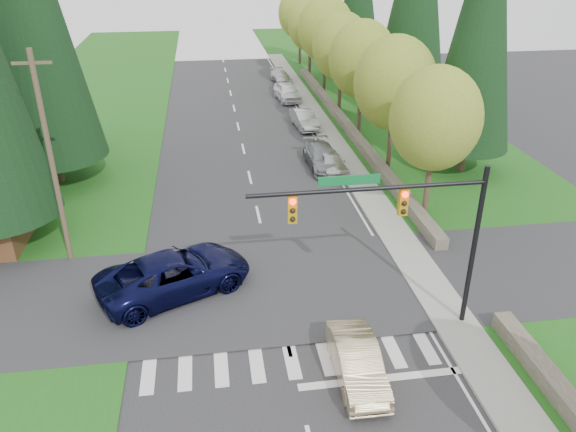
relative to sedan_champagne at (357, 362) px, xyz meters
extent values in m
plane|color=#28282B|center=(-2.14, -2.00, -0.70)|extent=(120.00, 120.00, 0.00)
cube|color=#1D5717|center=(10.86, 18.00, -0.67)|extent=(14.00, 110.00, 0.06)
cube|color=#1D5717|center=(-15.14, 18.00, -0.67)|extent=(14.00, 110.00, 0.06)
cube|color=#28282B|center=(-2.14, 6.00, -0.70)|extent=(120.00, 8.00, 0.10)
cube|color=gray|center=(4.76, 20.00, -0.63)|extent=(1.80, 80.00, 0.13)
cube|color=gray|center=(3.91, 20.00, -0.63)|extent=(0.20, 80.00, 0.13)
cube|color=#4C4438|center=(6.46, 28.00, -0.35)|extent=(0.70, 40.00, 0.70)
cylinder|color=black|center=(5.06, 2.50, 2.70)|extent=(0.20, 0.20, 6.80)
cylinder|color=black|center=(0.76, 2.50, 5.50)|extent=(8.60, 0.16, 0.16)
cube|color=#0C662D|center=(0.06, 2.55, 5.85)|extent=(2.20, 0.04, 0.35)
cube|color=#BF8C0C|center=(2.06, 2.50, 4.90)|extent=(0.32, 0.24, 1.00)
sphere|color=#FF0C05|center=(2.06, 2.36, 5.25)|extent=(0.22, 0.22, 0.22)
cube|color=#BF8C0C|center=(-1.94, 2.50, 4.90)|extent=(0.32, 0.24, 1.00)
sphere|color=#FF0C05|center=(-1.94, 2.36, 5.25)|extent=(0.22, 0.22, 0.22)
cylinder|color=#473828|center=(-11.64, 10.00, 4.30)|extent=(0.24, 0.24, 10.00)
cube|color=#473828|center=(-11.64, 10.00, 8.70)|extent=(1.60, 0.10, 0.12)
cylinder|color=#38281C|center=(7.06, 12.00, 1.68)|extent=(0.32, 0.32, 4.76)
ellipsoid|color=olive|center=(7.06, 12.00, 4.91)|extent=(4.80, 4.80, 5.52)
cylinder|color=#38281C|center=(7.16, 19.00, 1.77)|extent=(0.32, 0.32, 4.93)
ellipsoid|color=olive|center=(7.16, 19.00, 5.11)|extent=(5.20, 5.20, 5.98)
cylinder|color=#38281C|center=(6.96, 26.00, 1.82)|extent=(0.32, 0.32, 5.04)
ellipsoid|color=olive|center=(6.96, 26.00, 5.24)|extent=(5.00, 5.00, 5.75)
cylinder|color=#38281C|center=(7.06, 33.00, 1.71)|extent=(0.32, 0.32, 4.82)
ellipsoid|color=olive|center=(7.06, 33.00, 4.98)|extent=(5.00, 5.00, 5.75)
cylinder|color=#38281C|center=(7.16, 40.00, 1.88)|extent=(0.32, 0.32, 5.15)
ellipsoid|color=olive|center=(7.16, 40.00, 5.37)|extent=(5.40, 5.40, 6.21)
cylinder|color=#38281C|center=(6.96, 47.00, 1.65)|extent=(0.32, 0.32, 4.70)
ellipsoid|color=olive|center=(6.96, 47.00, 4.85)|extent=(4.80, 4.80, 5.52)
cylinder|color=#38281C|center=(7.06, 54.00, 1.79)|extent=(0.32, 0.32, 4.98)
ellipsoid|color=olive|center=(7.06, 54.00, 5.18)|extent=(5.20, 5.20, 5.98)
cylinder|color=#38281C|center=(-15.14, 12.00, 0.30)|extent=(0.50, 0.50, 2.00)
cylinder|color=#38281C|center=(-14.14, 20.00, 0.30)|extent=(0.50, 0.50, 2.00)
cylinder|color=#38281C|center=(-16.14, 26.00, 0.30)|extent=(0.50, 0.50, 2.00)
cone|color=black|center=(-16.14, 26.00, 9.60)|extent=(5.78, 5.78, 17.00)
cylinder|color=#38281C|center=(11.86, 18.00, 0.30)|extent=(0.50, 0.50, 2.00)
cone|color=black|center=(11.86, 18.00, 9.10)|extent=(5.44, 5.44, 16.00)
cylinder|color=#38281C|center=(12.86, 32.00, 0.30)|extent=(0.50, 0.50, 2.00)
cylinder|color=#38281C|center=(11.86, 46.00, 0.30)|extent=(0.50, 0.50, 2.00)
imported|color=#D1B98B|center=(0.00, 0.00, 0.00)|extent=(1.55, 4.27, 1.40)
imported|color=black|center=(-6.49, 6.42, 0.23)|extent=(7.38, 5.61, 1.86)
imported|color=silver|center=(3.25, 19.06, 0.00)|extent=(1.95, 4.21, 1.40)
imported|color=gray|center=(2.90, 20.00, 0.04)|extent=(2.18, 5.12, 1.47)
imported|color=#B5B6BB|center=(3.20, 28.85, 0.01)|extent=(1.93, 4.42, 1.41)
imported|color=white|center=(3.08, 37.54, 0.11)|extent=(2.41, 4.94, 1.63)
imported|color=silver|center=(3.46, 44.80, -0.09)|extent=(2.18, 4.38, 1.22)
camera|label=1|loc=(-4.66, -14.75, 13.40)|focal=35.00mm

